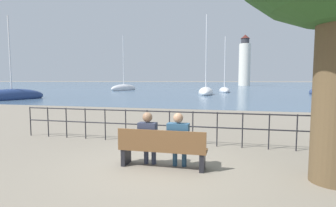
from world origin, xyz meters
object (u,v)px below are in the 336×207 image
seated_person_left (148,136)px  sailboat_5 (12,96)px  harbor_lighthouse (245,62)px  sailboat_1 (318,92)px  seated_person_right (178,138)px  sailboat_3 (224,90)px  sailboat_2 (124,88)px  sailboat_4 (206,92)px  park_bench (162,149)px

seated_person_left → sailboat_5: (-20.08, 16.61, -0.34)m
harbor_lighthouse → sailboat_5: bearing=-108.7°
sailboat_1 → seated_person_right: bearing=-96.0°
sailboat_3 → harbor_lighthouse: size_ratio=0.52×
sailboat_3 → seated_person_right: bearing=-98.0°
sailboat_1 → harbor_lighthouse: harbor_lighthouse is taller
sailboat_1 → sailboat_3: sailboat_1 is taller
sailboat_2 → sailboat_3: size_ratio=1.17×
seated_person_right → sailboat_4: size_ratio=0.11×
sailboat_2 → harbor_lighthouse: (25.14, 52.33, 8.23)m
sailboat_1 → sailboat_4: size_ratio=1.04×
park_bench → sailboat_3: size_ratio=0.21×
park_bench → sailboat_1: bearing=69.4°
seated_person_left → sailboat_1: bearing=68.8°
seated_person_right → sailboat_3: bearing=90.0°
sailboat_2 → sailboat_4: sailboat_4 is taller
sailboat_3 → sailboat_5: sailboat_3 is taller
park_bench → seated_person_left: (-0.36, 0.08, 0.26)m
park_bench → sailboat_1: size_ratio=0.17×
sailboat_1 → harbor_lighthouse: (-7.94, 57.86, 8.32)m
seated_person_left → harbor_lighthouse: size_ratio=0.07×
park_bench → sailboat_2: sailboat_2 is taller
sailboat_2 → sailboat_5: (-1.29, -25.82, -0.04)m
harbor_lighthouse → sailboat_1: bearing=-82.2°
seated_person_right → sailboat_1: (13.57, 36.90, -0.39)m
sailboat_5 → harbor_lighthouse: (26.43, 78.15, 8.27)m
sailboat_1 → sailboat_2: 33.54m
sailboat_3 → sailboat_5: (-20.80, -22.70, 0.04)m
sailboat_4 → harbor_lighthouse: size_ratio=0.62×
sailboat_1 → sailboat_4: bearing=-147.5°
sailboat_2 → sailboat_5: 25.85m
seated_person_left → harbor_lighthouse: harbor_lighthouse is taller
sailboat_1 → sailboat_2: (-33.08, 5.53, 0.09)m
sailboat_4 → sailboat_3: bearing=68.9°
seated_person_right → harbor_lighthouse: bearing=86.6°
seated_person_right → sailboat_5: (-20.80, 16.61, -0.34)m
sailboat_2 → harbor_lighthouse: harbor_lighthouse is taller
sailboat_4 → sailboat_5: bearing=-144.6°
sailboat_1 → park_bench: bearing=-96.5°
park_bench → sailboat_4: (-2.04, 31.71, -0.08)m
sailboat_5 → harbor_lighthouse: bearing=89.5°
park_bench → harbor_lighthouse: size_ratio=0.11×
harbor_lighthouse → sailboat_4: bearing=-97.2°
seated_person_right → sailboat_2: size_ratio=0.11×
sailboat_3 → sailboat_5: 30.79m
park_bench → sailboat_2: (-19.15, 42.50, -0.04)m
seated_person_right → harbor_lighthouse: size_ratio=0.07×
sailboat_2 → sailboat_4: (17.12, -10.80, -0.04)m
seated_person_right → sailboat_5: sailboat_5 is taller
sailboat_1 → sailboat_4: sailboat_1 is taller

